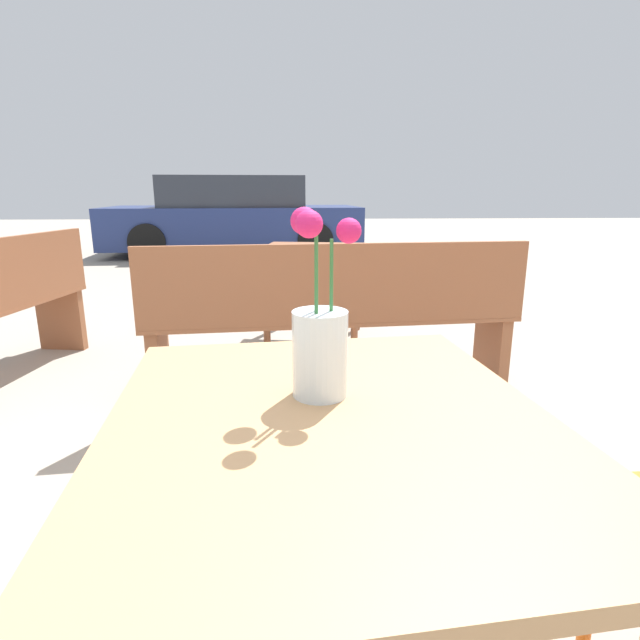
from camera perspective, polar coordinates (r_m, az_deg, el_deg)
The scene contains 5 objects.
table_front at distance 0.96m, azimuth 1.15°, elevation -15.97°, with size 0.88×1.01×0.70m.
flower_vase at distance 0.96m, azimuth -0.01°, elevation -2.75°, with size 0.13×0.13×0.36m.
bench_near at distance 2.58m, azimuth 1.76°, elevation 0.64°, with size 1.98×0.53×0.85m.
table_back at distance 3.72m, azimuth -0.63°, elevation 6.50°, with size 0.84×0.77×0.70m.
parked_car at distance 9.28m, azimuth -9.75°, elevation 11.49°, with size 4.51×2.19×1.35m.
Camera 1 is at (-0.06, -0.83, 1.09)m, focal length 28.00 mm.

